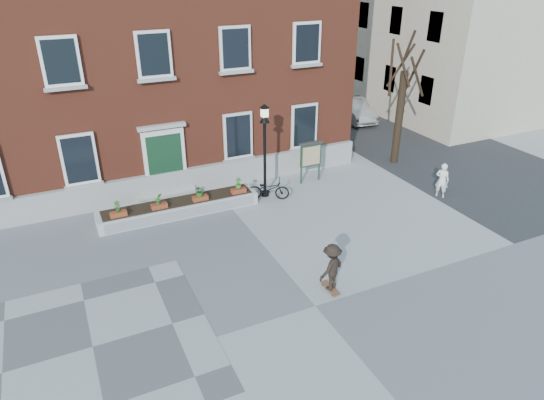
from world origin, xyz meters
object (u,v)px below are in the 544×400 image
bicycle (268,189)px  lamp_post (265,138)px  parked_car (354,109)px  bystander (442,180)px  notice_board (311,155)px  skateboarder (332,267)px

bicycle → lamp_post: bearing=25.3°
parked_car → lamp_post: size_ratio=1.04×
bicycle → parked_car: bearing=-23.3°
bystander → notice_board: notice_board is taller
parked_car → lamp_post: 12.13m
bystander → lamp_post: (-6.60, 3.19, 1.79)m
parked_car → lamp_post: lamp_post is taller
bystander → skateboarder: 8.32m
bystander → skateboarder: skateboarder is taller
bicycle → lamp_post: size_ratio=0.44×
bicycle → parked_car: (9.38, 7.83, 0.22)m
parked_car → notice_board: bearing=-125.6°
notice_board → lamp_post: bearing=-169.2°
bicycle → skateboarder: bearing=-161.2°
bicycle → parked_car: size_ratio=0.42×
lamp_post → notice_board: (2.41, 0.46, -1.28)m
notice_board → skateboarder: 7.96m
bicycle → bystander: 7.20m
bystander → notice_board: size_ratio=0.80×
parked_car → skateboarder: bearing=-116.7°
parked_car → lamp_post: bearing=-132.3°
parked_car → bystander: size_ratio=2.72×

